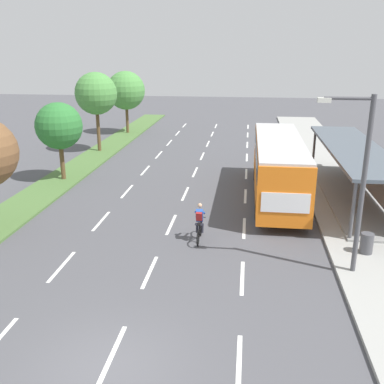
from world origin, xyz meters
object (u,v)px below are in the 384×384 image
(median_tree_fourth, at_px, (96,94))
(median_tree_fifth, at_px, (126,91))
(median_tree_third, at_px, (59,126))
(trash_bin, at_px, (367,243))
(cyclist, at_px, (199,224))
(streetlight, at_px, (359,174))
(bus_shelter, at_px, (357,167))
(bus, at_px, (278,162))

(median_tree_fourth, height_order, median_tree_fifth, median_tree_fourth)
(median_tree_third, distance_m, trash_bin, 19.04)
(cyclist, distance_m, median_tree_third, 12.98)
(median_tree_fifth, bearing_deg, cyclist, -68.14)
(median_tree_fourth, bearing_deg, streetlight, -49.72)
(cyclist, relative_size, trash_bin, 2.14)
(median_tree_fifth, xyz_separation_m, streetlight, (15.83, -27.14, -0.33))
(cyclist, xyz_separation_m, median_tree_third, (-9.69, 8.20, 2.72))
(median_tree_fourth, xyz_separation_m, streetlight, (15.95, -18.82, -0.81))
(trash_bin, bearing_deg, bus_shelter, 81.69)
(median_tree_fourth, bearing_deg, median_tree_third, -87.29)
(bus_shelter, xyz_separation_m, trash_bin, (-1.08, -7.40, -1.29))
(bus, relative_size, median_tree_fourth, 1.80)
(median_tree_fourth, bearing_deg, bus, -36.25)
(bus_shelter, bearing_deg, median_tree_fourth, 151.51)
(streetlight, xyz_separation_m, trash_bin, (1.03, 1.62, -3.31))
(streetlight, bearing_deg, bus_shelter, 76.82)
(median_tree_fifth, bearing_deg, median_tree_fourth, -90.84)
(median_tree_fourth, bearing_deg, trash_bin, -45.37)
(bus_shelter, bearing_deg, median_tree_third, 175.20)
(bus, height_order, median_tree_fourth, median_tree_fourth)
(bus, bearing_deg, bus_shelter, 4.04)
(streetlight, bearing_deg, bus, 103.97)
(cyclist, distance_m, streetlight, 7.02)
(cyclist, bearing_deg, bus_shelter, 40.10)
(bus, height_order, trash_bin, bus)
(cyclist, relative_size, streetlight, 0.28)
(median_tree_third, xyz_separation_m, trash_bin, (16.59, -8.88, -2.94))
(median_tree_fourth, bearing_deg, cyclist, -58.60)
(median_tree_fifth, height_order, trash_bin, median_tree_fifth)
(median_tree_third, bearing_deg, bus_shelter, -4.80)
(bus_shelter, distance_m, cyclist, 10.49)
(bus_shelter, distance_m, median_tree_fourth, 20.75)
(bus, bearing_deg, median_tree_fourth, 143.75)
(bus_shelter, height_order, bus, bus)
(bus, relative_size, cyclist, 6.20)
(bus, relative_size, streetlight, 1.74)
(bus_shelter, height_order, cyclist, bus_shelter)
(trash_bin, bearing_deg, median_tree_third, 151.83)
(bus_shelter, bearing_deg, median_tree_fifth, 134.71)
(bus_shelter, xyz_separation_m, median_tree_third, (-17.67, 1.48, 1.65))
(median_tree_third, bearing_deg, trash_bin, -28.17)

